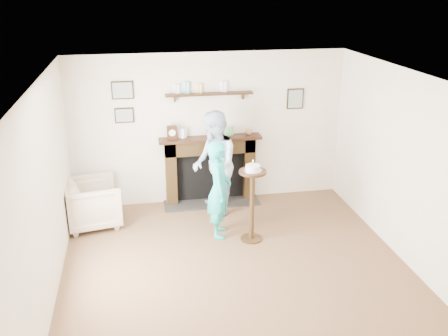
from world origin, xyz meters
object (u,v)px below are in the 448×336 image
Objects in this scene: woman at (219,234)px; pedestal_table at (252,192)px; man at (215,213)px; armchair at (95,224)px.

pedestal_table is at bearing -109.33° from woman.
pedestal_table reaches higher than man.
man is 1.17× the size of woman.
man is at bearing 5.13° from woman.
man is 1.38× the size of pedestal_table.
man is at bearing -98.89° from armchair.
armchair is 1.89m from man.
man is (1.89, 0.05, 0.00)m from armchair.
pedestal_table is (0.44, -0.24, 0.76)m from woman.
man is 1.27m from pedestal_table.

